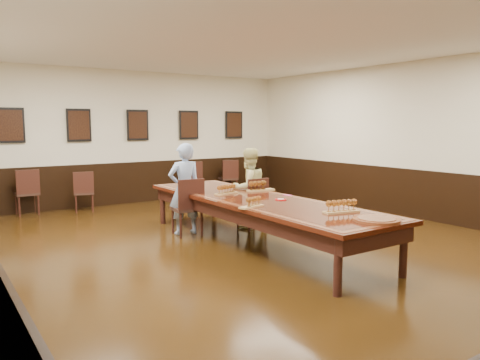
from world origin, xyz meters
TOP-DOWN VIEW (x-y plane):
  - floor at (0.00, 0.00)m, footprint 8.00×10.00m
  - ceiling at (0.00, 0.00)m, footprint 8.00×10.00m
  - wall_back at (0.00, 5.01)m, footprint 8.00×0.02m
  - wall_right at (4.01, 0.00)m, footprint 0.02×10.00m
  - chair_man at (-0.62, 1.23)m, footprint 0.52×0.56m
  - chair_woman at (0.60, 1.00)m, footprint 0.45×0.49m
  - spare_chair_a at (-2.59, 4.79)m, footprint 0.47×0.51m
  - spare_chair_b at (-1.47, 4.49)m, footprint 0.52×0.55m
  - spare_chair_c at (1.36, 4.77)m, footprint 0.51×0.54m
  - spare_chair_d at (2.47, 4.76)m, footprint 0.54×0.57m
  - person_man at (-0.61, 1.34)m, footprint 0.62×0.44m
  - person_woman at (0.60, 1.10)m, footprint 0.74×0.58m
  - pink_phone at (0.60, -0.01)m, footprint 0.11×0.17m
  - wainscoting at (0.00, 0.00)m, footprint 8.00×10.00m
  - conference_table at (0.00, 0.00)m, footprint 1.40×5.00m
  - posters at (0.00, 4.94)m, footprint 6.14×0.04m
  - flight_a at (-0.16, 0.67)m, footprint 0.47×0.25m
  - flight_b at (0.51, 0.64)m, footprint 0.52×0.18m
  - flight_c at (-0.52, -0.58)m, footprint 0.43×0.21m
  - flight_d at (0.22, -1.59)m, footprint 0.52×0.26m
  - red_plate_grp at (0.22, -0.31)m, footprint 0.18×0.18m
  - carved_platter at (0.18, -2.21)m, footprint 0.69×0.69m

SIDE VIEW (x-z plane):
  - floor at x=0.00m, z-range -0.02..0.00m
  - spare_chair_b at x=-1.47m, z-range 0.00..0.90m
  - chair_woman at x=0.60m, z-range 0.00..0.96m
  - spare_chair_d at x=2.47m, z-range 0.00..0.96m
  - spare_chair_c at x=1.36m, z-range 0.00..0.97m
  - spare_chair_a at x=-2.59m, z-range 0.00..0.98m
  - wainscoting at x=0.00m, z-range 0.00..1.00m
  - chair_man at x=-0.62m, z-range 0.00..1.00m
  - conference_table at x=0.00m, z-range 0.23..0.99m
  - person_woman at x=0.60m, z-range 0.00..1.49m
  - pink_phone at x=0.60m, z-range 0.75..0.76m
  - red_plate_grp at x=0.22m, z-range 0.75..0.77m
  - carved_platter at x=0.18m, z-range 0.75..0.79m
  - person_man at x=-0.61m, z-range 0.00..1.60m
  - flight_c at x=-0.52m, z-range 0.74..0.90m
  - flight_a at x=-0.16m, z-range 0.74..0.91m
  - flight_d at x=0.22m, z-range 0.74..0.93m
  - flight_b at x=0.51m, z-range 0.74..0.93m
  - wall_back at x=0.00m, z-range 0.00..3.20m
  - wall_right at x=4.01m, z-range 0.00..3.20m
  - posters at x=0.00m, z-range 1.53..2.27m
  - ceiling at x=0.00m, z-range 3.20..3.22m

